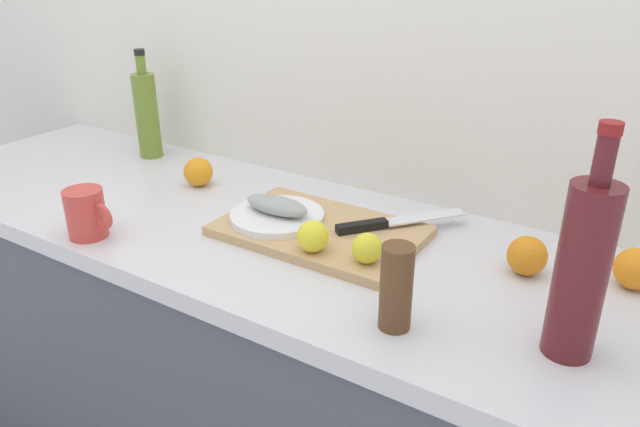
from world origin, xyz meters
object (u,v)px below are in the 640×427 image
at_px(lemon_0, 367,248).
at_px(olive_oil_bottle, 147,114).
at_px(coffee_mug_0, 87,213).
at_px(white_plate, 277,216).
at_px(wine_bottle, 582,268).
at_px(pepper_mill, 396,288).
at_px(cutting_board, 320,231).
at_px(chef_knife, 385,223).
at_px(fish_fillet, 277,205).

relative_size(lemon_0, olive_oil_bottle, 0.19).
distance_m(lemon_0, coffee_mug_0, 0.59).
relative_size(lemon_0, coffee_mug_0, 0.48).
bearing_deg(white_plate, olive_oil_bottle, 162.00).
height_order(wine_bottle, pepper_mill, wine_bottle).
height_order(cutting_board, wine_bottle, wine_bottle).
xyz_separation_m(white_plate, coffee_mug_0, (-0.31, -0.24, 0.02)).
xyz_separation_m(lemon_0, olive_oil_bottle, (-0.84, 0.25, 0.08)).
bearing_deg(olive_oil_bottle, cutting_board, -14.10).
xyz_separation_m(chef_knife, pepper_mill, (0.16, -0.29, 0.04)).
xyz_separation_m(fish_fillet, pepper_mill, (0.37, -0.19, 0.02)).
height_order(white_plate, fish_fillet, fish_fillet).
distance_m(white_plate, wine_bottle, 0.64).
xyz_separation_m(cutting_board, coffee_mug_0, (-0.40, -0.26, 0.04)).
distance_m(cutting_board, fish_fillet, 0.11).
bearing_deg(wine_bottle, chef_knife, 153.33).
bearing_deg(lemon_0, wine_bottle, -7.89).
height_order(fish_fillet, lemon_0, lemon_0).
distance_m(cutting_board, wine_bottle, 0.56).
relative_size(chef_knife, pepper_mill, 1.69).
height_order(lemon_0, olive_oil_bottle, olive_oil_bottle).
height_order(fish_fillet, pepper_mill, pepper_mill).
bearing_deg(coffee_mug_0, lemon_0, 17.85).
bearing_deg(fish_fillet, lemon_0, -13.99).
distance_m(wine_bottle, pepper_mill, 0.27).
bearing_deg(cutting_board, pepper_mill, -37.64).
height_order(lemon_0, coffee_mug_0, coffee_mug_0).
bearing_deg(cutting_board, white_plate, -168.99).
height_order(olive_oil_bottle, coffee_mug_0, olive_oil_bottle).
height_order(cutting_board, pepper_mill, pepper_mill).
xyz_separation_m(fish_fillet, coffee_mug_0, (-0.31, -0.24, -0.00)).
distance_m(chef_knife, pepper_mill, 0.33).
bearing_deg(coffee_mug_0, wine_bottle, 7.92).
xyz_separation_m(fish_fillet, chef_knife, (0.21, 0.09, -0.02)).
xyz_separation_m(lemon_0, wine_bottle, (0.37, -0.05, 0.09)).
xyz_separation_m(fish_fillet, olive_oil_bottle, (-0.59, 0.19, 0.07)).
bearing_deg(olive_oil_bottle, coffee_mug_0, -57.29).
distance_m(cutting_board, white_plate, 0.10).
bearing_deg(chef_knife, fish_fillet, 151.90).
bearing_deg(olive_oil_bottle, chef_knife, -7.11).
bearing_deg(coffee_mug_0, fish_fillet, 38.29).
distance_m(fish_fillet, chef_knife, 0.23).
bearing_deg(wine_bottle, white_plate, 169.60).
xyz_separation_m(chef_knife, olive_oil_bottle, (-0.80, 0.10, 0.10)).
bearing_deg(chef_knife, olive_oil_bottle, 121.70).
distance_m(chef_knife, wine_bottle, 0.47).
height_order(white_plate, chef_knife, chef_knife).
height_order(fish_fillet, coffee_mug_0, coffee_mug_0).
distance_m(fish_fillet, coffee_mug_0, 0.39).
relative_size(chef_knife, coffee_mug_0, 2.03).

